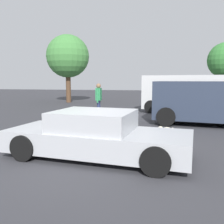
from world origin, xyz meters
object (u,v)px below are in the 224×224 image
(sedan_foreground, at_px, (97,136))
(van_white, at_px, (190,93))
(suv_dark, at_px, (212,101))
(dog, at_px, (165,130))
(pedestrian, at_px, (99,97))

(sedan_foreground, height_order, van_white, van_white)
(suv_dark, bearing_deg, sedan_foreground, -115.47)
(dog, xyz_separation_m, suv_dark, (1.97, 2.79, 0.77))
(dog, relative_size, pedestrian, 0.32)
(sedan_foreground, height_order, dog, sedan_foreground)
(suv_dark, xyz_separation_m, pedestrian, (-5.28, 1.41, 0.02))
(sedan_foreground, distance_m, van_white, 9.60)
(sedan_foreground, xyz_separation_m, dog, (1.76, 2.48, -0.29))
(dog, relative_size, van_white, 0.10)
(van_white, relative_size, pedestrian, 3.18)
(van_white, height_order, suv_dark, van_white)
(sedan_foreground, xyz_separation_m, suv_dark, (3.73, 5.27, 0.48))
(sedan_foreground, height_order, suv_dark, suv_dark)
(sedan_foreground, distance_m, dog, 3.06)
(van_white, height_order, pedestrian, van_white)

